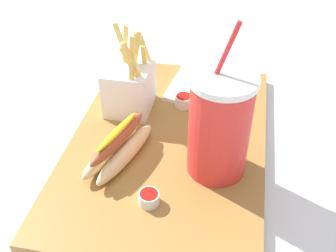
# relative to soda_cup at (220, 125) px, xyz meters

# --- Properties ---
(ground_plane) EXTENTS (2.40, 2.40, 0.02)m
(ground_plane) POSITION_rel_soda_cup_xyz_m (0.05, 0.09, -0.11)
(ground_plane) COLOR silver
(food_tray) EXTENTS (0.49, 0.33, 0.02)m
(food_tray) POSITION_rel_soda_cup_xyz_m (0.05, 0.09, -0.09)
(food_tray) COLOR olive
(food_tray) RESTS_ON ground_plane
(soda_cup) EXTENTS (0.09, 0.09, 0.24)m
(soda_cup) POSITION_rel_soda_cup_xyz_m (0.00, 0.00, 0.00)
(soda_cup) COLOR red
(soda_cup) RESTS_ON food_tray
(fries_basket) EXTENTS (0.09, 0.08, 0.16)m
(fries_basket) POSITION_rel_soda_cup_xyz_m (0.13, 0.17, -0.04)
(fries_basket) COLOR white
(fries_basket) RESTS_ON food_tray
(hot_dog_1) EXTENTS (0.16, 0.09, 0.06)m
(hot_dog_1) POSITION_rel_soda_cup_xyz_m (-0.01, 0.15, -0.06)
(hot_dog_1) COLOR #E5C689
(hot_dog_1) RESTS_ON food_tray
(ketchup_cup_1) EXTENTS (0.03, 0.03, 0.02)m
(ketchup_cup_1) POSITION_rel_soda_cup_xyz_m (0.15, 0.08, -0.07)
(ketchup_cup_1) COLOR white
(ketchup_cup_1) RESTS_ON food_tray
(ketchup_cup_2) EXTENTS (0.03, 0.03, 0.02)m
(ketchup_cup_2) POSITION_rel_soda_cup_xyz_m (-0.09, 0.08, -0.07)
(ketchup_cup_2) COLOR white
(ketchup_cup_2) RESTS_ON food_tray
(napkin_stack) EXTENTS (0.16, 0.15, 0.01)m
(napkin_stack) POSITION_rel_soda_cup_xyz_m (0.22, 0.04, -0.08)
(napkin_stack) COLOR white
(napkin_stack) RESTS_ON food_tray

